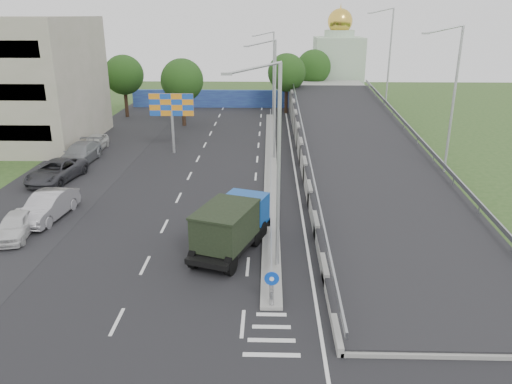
{
  "coord_description": "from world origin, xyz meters",
  "views": [
    {
      "loc": [
        -0.17,
        -16.73,
        12.24
      ],
      "look_at": [
        -0.92,
        11.29,
        2.2
      ],
      "focal_mm": 35.0,
      "sensor_mm": 36.0,
      "label": 1
    }
  ],
  "objects_px": {
    "billboard": "(172,108)",
    "sign_bollard": "(272,288)",
    "lamp_post_mid": "(273,94)",
    "dump_truck": "(232,224)",
    "lamp_post_far": "(272,69)",
    "parked_car_c": "(56,171)",
    "parked_car_d": "(80,153)",
    "church": "(338,63)",
    "parked_car_a": "(15,225)",
    "parked_car_b": "(48,206)",
    "lamp_post_near": "(275,158)",
    "parked_car_e": "(95,143)"
  },
  "relations": [
    {
      "from": "sign_bollard",
      "to": "parked_car_b",
      "type": "xyz_separation_m",
      "value": [
        -14.03,
        9.9,
        -0.18
      ]
    },
    {
      "from": "lamp_post_far",
      "to": "parked_car_c",
      "type": "relative_size",
      "value": 1.74
    },
    {
      "from": "lamp_post_far",
      "to": "church",
      "type": "relative_size",
      "value": 0.73
    },
    {
      "from": "sign_bollard",
      "to": "lamp_post_near",
      "type": "relative_size",
      "value": 0.17
    },
    {
      "from": "billboard",
      "to": "dump_truck",
      "type": "xyz_separation_m",
      "value": [
        6.86,
        -20.11,
        -2.64
      ]
    },
    {
      "from": "lamp_post_far",
      "to": "sign_bollard",
      "type": "bearing_deg",
      "value": -90.14
    },
    {
      "from": "parked_car_b",
      "to": "parked_car_c",
      "type": "relative_size",
      "value": 0.89
    },
    {
      "from": "church",
      "to": "parked_car_a",
      "type": "xyz_separation_m",
      "value": [
        -24.78,
        -50.67,
        -4.59
      ]
    },
    {
      "from": "dump_truck",
      "to": "parked_car_e",
      "type": "relative_size",
      "value": 1.53
    },
    {
      "from": "lamp_post_near",
      "to": "parked_car_c",
      "type": "height_order",
      "value": "lamp_post_near"
    },
    {
      "from": "church",
      "to": "parked_car_e",
      "type": "relative_size",
      "value": 3.13
    },
    {
      "from": "lamp_post_near",
      "to": "parked_car_d",
      "type": "distance_m",
      "value": 25.41
    },
    {
      "from": "parked_car_c",
      "to": "lamp_post_near",
      "type": "bearing_deg",
      "value": -30.2
    },
    {
      "from": "sign_bollard",
      "to": "billboard",
      "type": "distance_m",
      "value": 27.53
    },
    {
      "from": "church",
      "to": "parked_car_c",
      "type": "relative_size",
      "value": 2.38
    },
    {
      "from": "dump_truck",
      "to": "parked_car_c",
      "type": "height_order",
      "value": "dump_truck"
    },
    {
      "from": "parked_car_a",
      "to": "parked_car_c",
      "type": "xyz_separation_m",
      "value": [
        -1.77,
        10.18,
        0.09
      ]
    },
    {
      "from": "lamp_post_mid",
      "to": "parked_car_a",
      "type": "relative_size",
      "value": 2.4
    },
    {
      "from": "billboard",
      "to": "parked_car_d",
      "type": "xyz_separation_m",
      "value": [
        -7.51,
        -3.44,
        -3.35
      ]
    },
    {
      "from": "lamp_post_far",
      "to": "parked_car_e",
      "type": "distance_m",
      "value": 24.58
    },
    {
      "from": "parked_car_a",
      "to": "parked_car_d",
      "type": "relative_size",
      "value": 0.73
    },
    {
      "from": "church",
      "to": "parked_car_c",
      "type": "xyz_separation_m",
      "value": [
        -26.56,
        -40.49,
        -4.5
      ]
    },
    {
      "from": "lamp_post_mid",
      "to": "lamp_post_near",
      "type": "bearing_deg",
      "value": -90.0
    },
    {
      "from": "lamp_post_near",
      "to": "billboard",
      "type": "bearing_deg",
      "value": 112.49
    },
    {
      "from": "sign_bollard",
      "to": "church",
      "type": "distance_m",
      "value": 58.84
    },
    {
      "from": "lamp_post_mid",
      "to": "parked_car_c",
      "type": "bearing_deg",
      "value": -158.73
    },
    {
      "from": "billboard",
      "to": "parked_car_b",
      "type": "height_order",
      "value": "billboard"
    },
    {
      "from": "billboard",
      "to": "parked_car_d",
      "type": "relative_size",
      "value": 0.95
    },
    {
      "from": "parked_car_b",
      "to": "parked_car_e",
      "type": "xyz_separation_m",
      "value": [
        -2.62,
        16.68,
        -0.1
      ]
    },
    {
      "from": "church",
      "to": "sign_bollard",
      "type": "bearing_deg",
      "value": -99.81
    },
    {
      "from": "dump_truck",
      "to": "parked_car_c",
      "type": "xyz_separation_m",
      "value": [
        -14.42,
        11.62,
        -0.74
      ]
    },
    {
      "from": "lamp_post_near",
      "to": "parked_car_e",
      "type": "height_order",
      "value": "lamp_post_near"
    },
    {
      "from": "sign_bollard",
      "to": "lamp_post_mid",
      "type": "distance_m",
      "value": 24.3
    },
    {
      "from": "parked_car_d",
      "to": "dump_truck",
      "type": "bearing_deg",
      "value": -47.04
    },
    {
      "from": "lamp_post_mid",
      "to": "parked_car_b",
      "type": "xyz_separation_m",
      "value": [
        -14.14,
        -13.93,
        -4.96
      ]
    },
    {
      "from": "lamp_post_near",
      "to": "dump_truck",
      "type": "distance_m",
      "value": 5.18
    },
    {
      "from": "lamp_post_mid",
      "to": "billboard",
      "type": "xyz_separation_m",
      "value": [
        -9.11,
        2.0,
        -1.62
      ]
    },
    {
      "from": "lamp_post_far",
      "to": "parked_car_c",
      "type": "bearing_deg",
      "value": -122.18
    },
    {
      "from": "sign_bollard",
      "to": "church",
      "type": "xyz_separation_m",
      "value": [
        10.0,
        57.83,
        4.28
      ]
    },
    {
      "from": "lamp_post_mid",
      "to": "dump_truck",
      "type": "bearing_deg",
      "value": -97.08
    },
    {
      "from": "church",
      "to": "parked_car_d",
      "type": "height_order",
      "value": "church"
    },
    {
      "from": "parked_car_c",
      "to": "parked_car_e",
      "type": "bearing_deg",
      "value": 99.44
    },
    {
      "from": "lamp_post_near",
      "to": "church",
      "type": "bearing_deg",
      "value": 79.62
    },
    {
      "from": "lamp_post_far",
      "to": "parked_car_d",
      "type": "bearing_deg",
      "value": -127.79
    },
    {
      "from": "dump_truck",
      "to": "parked_car_e",
      "type": "xyz_separation_m",
      "value": [
        -14.52,
        20.86,
        -0.8
      ]
    },
    {
      "from": "billboard",
      "to": "sign_bollard",
      "type": "bearing_deg",
      "value": -70.79
    },
    {
      "from": "church",
      "to": "parked_car_a",
      "type": "distance_m",
      "value": 56.59
    },
    {
      "from": "parked_car_a",
      "to": "parked_car_e",
      "type": "xyz_separation_m",
      "value": [
        -1.87,
        19.42,
        0.04
      ]
    },
    {
      "from": "parked_car_c",
      "to": "parked_car_d",
      "type": "relative_size",
      "value": 1.0
    },
    {
      "from": "parked_car_b",
      "to": "lamp_post_near",
      "type": "bearing_deg",
      "value": -16.49
    }
  ]
}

